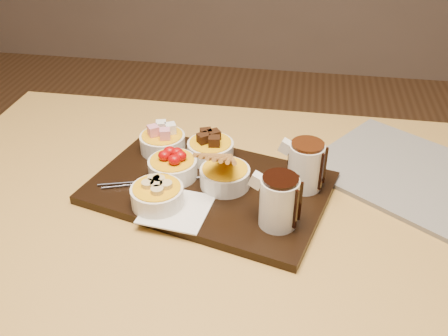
% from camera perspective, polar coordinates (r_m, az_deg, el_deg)
% --- Properties ---
extents(dining_table, '(1.20, 0.80, 0.75)m').
position_cam_1_polar(dining_table, '(1.06, -1.61, -7.43)').
color(dining_table, tan).
rests_on(dining_table, ground).
extents(serving_board, '(0.52, 0.41, 0.02)m').
position_cam_1_polar(serving_board, '(1.01, -1.68, -2.26)').
color(serving_board, black).
rests_on(serving_board, dining_table).
extents(napkin, '(0.13, 0.13, 0.00)m').
position_cam_1_polar(napkin, '(0.94, -5.44, -4.69)').
color(napkin, white).
rests_on(napkin, serving_board).
extents(bowl_marshmallows, '(0.10, 0.10, 0.04)m').
position_cam_1_polar(bowl_marshmallows, '(1.11, -7.02, 2.86)').
color(bowl_marshmallows, white).
rests_on(bowl_marshmallows, serving_board).
extents(bowl_cake, '(0.10, 0.10, 0.04)m').
position_cam_1_polar(bowl_cake, '(1.08, -1.55, 2.02)').
color(bowl_cake, white).
rests_on(bowl_cake, serving_board).
extents(bowl_strawberries, '(0.10, 0.10, 0.04)m').
position_cam_1_polar(bowl_strawberries, '(1.02, -5.88, -0.04)').
color(bowl_strawberries, white).
rests_on(bowl_strawberries, serving_board).
extents(bowl_biscotti, '(0.10, 0.10, 0.04)m').
position_cam_1_polar(bowl_biscotti, '(0.99, 0.11, -1.05)').
color(bowl_biscotti, white).
rests_on(bowl_biscotti, serving_board).
extents(bowl_bananas, '(0.10, 0.10, 0.04)m').
position_cam_1_polar(bowl_bananas, '(0.95, -7.62, -3.22)').
color(bowl_bananas, white).
rests_on(bowl_bananas, serving_board).
extents(pitcher_dark_chocolate, '(0.08, 0.08, 0.09)m').
position_cam_1_polar(pitcher_dark_chocolate, '(0.88, 6.28, -3.94)').
color(pitcher_dark_chocolate, silver).
rests_on(pitcher_dark_chocolate, serving_board).
extents(pitcher_milk_chocolate, '(0.08, 0.08, 0.09)m').
position_cam_1_polar(pitcher_milk_chocolate, '(0.98, 9.29, 0.15)').
color(pitcher_milk_chocolate, silver).
rests_on(pitcher_milk_chocolate, serving_board).
extents(fondue_skewers, '(0.11, 0.26, 0.01)m').
position_cam_1_polar(fondue_skewers, '(1.02, -7.01, -1.35)').
color(fondue_skewers, silver).
rests_on(fondue_skewers, serving_board).
extents(newspaper, '(0.49, 0.47, 0.01)m').
position_cam_1_polar(newspaper, '(1.13, 20.68, -0.70)').
color(newspaper, beige).
rests_on(newspaper, dining_table).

